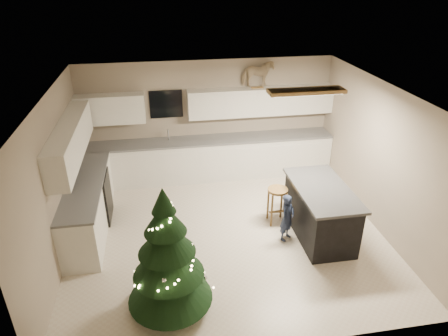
% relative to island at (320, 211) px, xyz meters
% --- Properties ---
extents(ground_plane, '(5.50, 5.50, 0.00)m').
position_rel_island_xyz_m(ground_plane, '(-1.61, 0.29, -0.48)').
color(ground_plane, beige).
extents(room_shell, '(5.52, 5.02, 2.61)m').
position_rel_island_xyz_m(room_shell, '(-1.59, 0.29, 1.27)').
color(room_shell, tan).
rests_on(room_shell, ground_plane).
extents(cabinetry, '(5.50, 3.20, 2.00)m').
position_rel_island_xyz_m(cabinetry, '(-2.52, 1.94, 0.28)').
color(cabinetry, silver).
rests_on(cabinetry, ground_plane).
extents(island, '(0.90, 1.70, 0.95)m').
position_rel_island_xyz_m(island, '(0.00, 0.00, 0.00)').
color(island, black).
rests_on(island, ground_plane).
extents(bar_stool, '(0.37, 0.37, 0.71)m').
position_rel_island_xyz_m(bar_stool, '(-0.63, 0.50, 0.05)').
color(bar_stool, brown).
rests_on(bar_stool, ground_plane).
extents(christmas_tree, '(1.22, 1.18, 1.95)m').
position_rel_island_xyz_m(christmas_tree, '(-2.70, -1.31, 0.32)').
color(christmas_tree, '#3F2816').
rests_on(christmas_tree, ground_plane).
extents(toddler, '(0.38, 0.37, 0.88)m').
position_rel_island_xyz_m(toddler, '(-0.61, -0.04, -0.04)').
color(toddler, '#1B2240').
rests_on(toddler, ground_plane).
extents(rocking_horse, '(0.66, 0.31, 0.58)m').
position_rel_island_xyz_m(rocking_horse, '(-0.55, 2.62, 1.82)').
color(rocking_horse, brown).
rests_on(rocking_horse, cabinetry).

